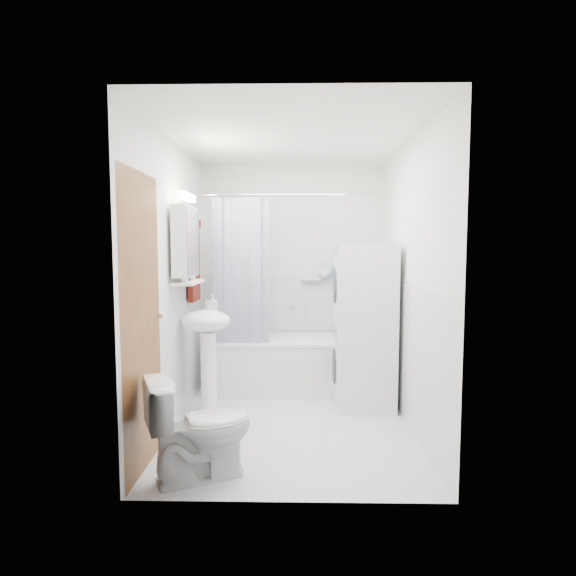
{
  "coord_description": "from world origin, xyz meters",
  "views": [
    {
      "loc": [
        0.05,
        -4.02,
        1.51
      ],
      "look_at": [
        -0.03,
        0.15,
        1.15
      ],
      "focal_mm": 30.0,
      "sensor_mm": 36.0,
      "label": 1
    }
  ],
  "objects_px": {
    "bathtub": "(287,361)",
    "sink": "(207,337)",
    "toilet": "(200,428)",
    "washer_dryer": "(364,326)"
  },
  "relations": [
    {
      "from": "toilet",
      "to": "sink",
      "type": "bearing_deg",
      "value": -16.19
    },
    {
      "from": "bathtub",
      "to": "toilet",
      "type": "bearing_deg",
      "value": -105.45
    },
    {
      "from": "sink",
      "to": "toilet",
      "type": "bearing_deg",
      "value": -81.64
    },
    {
      "from": "bathtub",
      "to": "washer_dryer",
      "type": "xyz_separation_m",
      "value": [
        0.73,
        -0.48,
        0.46
      ]
    },
    {
      "from": "washer_dryer",
      "to": "toilet",
      "type": "distance_m",
      "value": 1.96
    },
    {
      "from": "bathtub",
      "to": "washer_dryer",
      "type": "relative_size",
      "value": 0.95
    },
    {
      "from": "bathtub",
      "to": "sink",
      "type": "relative_size",
      "value": 1.4
    },
    {
      "from": "sink",
      "to": "bathtub",
      "type": "bearing_deg",
      "value": 46.33
    },
    {
      "from": "washer_dryer",
      "to": "toilet",
      "type": "bearing_deg",
      "value": -130.51
    },
    {
      "from": "sink",
      "to": "washer_dryer",
      "type": "xyz_separation_m",
      "value": [
        1.43,
        0.26,
        0.07
      ]
    }
  ]
}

